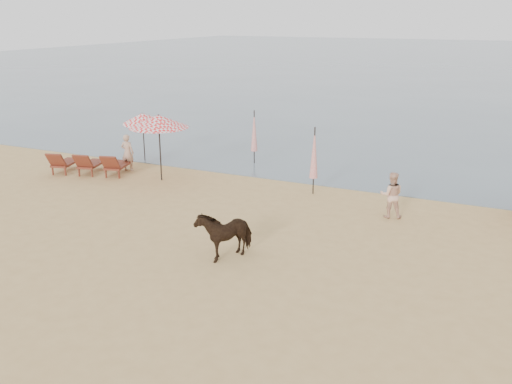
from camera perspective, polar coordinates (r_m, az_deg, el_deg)
ground at (r=14.58m, az=-8.50°, el=-9.49°), size 120.00×120.00×0.00m
sea at (r=91.26m, az=20.94°, el=12.20°), size 160.00×140.00×0.06m
lounger_cluster_left at (r=25.25m, az=-16.31°, el=2.78°), size 3.47×2.57×0.68m
umbrella_open_left_a at (r=23.23m, az=-9.71°, el=6.98°), size 2.39×2.39×2.72m
umbrella_open_left_b at (r=26.62m, az=-11.29°, el=7.27°), size 1.83×1.86×2.33m
umbrella_closed_left at (r=25.73m, az=-0.18°, el=6.10°), size 0.30×0.30×2.44m
umbrella_closed_right at (r=21.38m, az=5.84°, el=3.89°), size 0.31×0.31×2.57m
cow at (r=16.01m, az=-3.13°, el=-4.08°), size 1.35×1.80×1.39m
beachgoer_left at (r=25.34m, az=-12.73°, el=3.87°), size 0.63×0.45×1.60m
beachgoer_right_a at (r=19.48m, az=13.39°, el=-0.30°), size 0.90×0.78×1.57m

